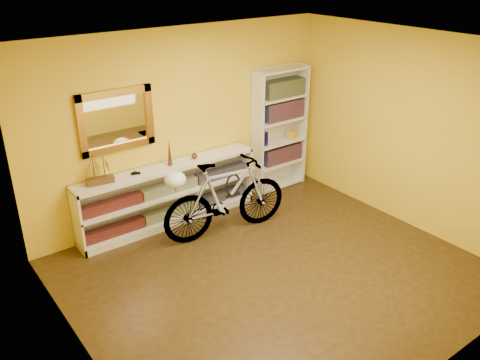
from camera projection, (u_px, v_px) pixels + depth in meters
floor at (276, 274)px, 5.92m from camera, size 4.50×4.00×0.01m
ceiling at (284, 47)px, 4.84m from camera, size 4.50×4.00×0.01m
back_wall at (182, 125)px, 6.84m from camera, size 4.50×0.01×2.60m
left_wall at (72, 238)px, 4.15m from camera, size 0.01×4.00×2.60m
right_wall at (409, 131)px, 6.61m from camera, size 0.01×4.00×2.60m
gilt_mirror at (116, 121)px, 6.19m from camera, size 0.98×0.06×0.78m
wall_socket at (237, 179)px, 7.75m from camera, size 0.09×0.02×0.09m
console_unit at (169, 195)px, 6.86m from camera, size 2.60×0.35×0.85m
cd_row_lower at (171, 212)px, 6.95m from camera, size 2.50×0.13×0.14m
cd_row_upper at (170, 188)px, 6.80m from camera, size 2.50×0.13×0.14m
model_ship at (99, 169)px, 6.10m from camera, size 0.35×0.18×0.40m
toy_car at (136, 174)px, 6.44m from camera, size 0.00×0.00×0.00m
bronze_ornament at (169, 152)px, 6.63m from camera, size 0.06×0.06×0.37m
decorative_orb at (194, 156)px, 6.90m from camera, size 0.08×0.08×0.08m
bookcase at (279, 129)px, 7.74m from camera, size 0.90×0.30×1.90m
book_row_a at (281, 153)px, 7.93m from camera, size 0.70×0.22×0.26m
book_row_b at (282, 110)px, 7.64m from camera, size 0.70×0.22×0.28m
book_row_c at (283, 88)px, 7.50m from camera, size 0.70×0.22×0.25m
travel_mug at (265, 139)px, 7.60m from camera, size 0.09×0.09×0.20m
red_tin at (269, 93)px, 7.41m from camera, size 0.15×0.15×0.16m
yellow_bag at (293, 134)px, 7.90m from camera, size 0.19×0.16×0.13m
bicycle at (226, 197)px, 6.56m from camera, size 0.72×1.83×1.05m
helmet at (175, 180)px, 6.10m from camera, size 0.27×0.26×0.20m
u_lock at (233, 185)px, 6.54m from camera, size 0.23×0.03×0.23m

